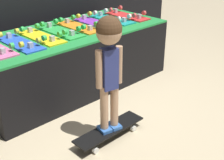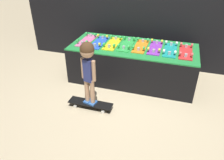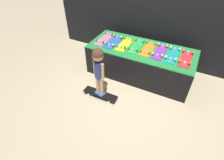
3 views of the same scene
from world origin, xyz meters
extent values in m
plane|color=beige|center=(0.00, 0.00, 0.00)|extent=(16.00, 16.00, 0.00)
cube|color=black|center=(0.00, 1.27, 1.39)|extent=(4.93, 0.10, 2.79)
cube|color=black|center=(0.00, 0.54, 0.32)|extent=(2.16, 0.93, 0.63)
cube|color=#23893D|center=(0.00, 0.54, 0.64)|extent=(2.16, 0.93, 0.02)
cube|color=pink|center=(-0.87, 0.54, 0.66)|extent=(0.20, 0.61, 0.01)
cube|color=#B7B7BC|center=(-0.87, 0.75, 0.69)|extent=(0.04, 0.04, 0.05)
cylinder|color=green|center=(-0.78, 0.75, 0.72)|extent=(0.03, 0.05, 0.05)
cylinder|color=green|center=(-0.95, 0.75, 0.72)|extent=(0.03, 0.05, 0.05)
cube|color=#B7B7BC|center=(-0.87, 0.34, 0.69)|extent=(0.04, 0.04, 0.05)
cylinder|color=green|center=(-0.78, 0.34, 0.72)|extent=(0.03, 0.05, 0.05)
cylinder|color=green|center=(-0.95, 0.34, 0.72)|extent=(0.03, 0.05, 0.05)
cube|color=blue|center=(-0.62, 0.51, 0.66)|extent=(0.20, 0.61, 0.01)
cube|color=#B7B7BC|center=(-0.62, 0.71, 0.69)|extent=(0.04, 0.04, 0.05)
cylinder|color=yellow|center=(-0.53, 0.71, 0.72)|extent=(0.03, 0.05, 0.05)
cylinder|color=yellow|center=(-0.71, 0.71, 0.72)|extent=(0.03, 0.05, 0.05)
cube|color=#B7B7BC|center=(-0.62, 0.31, 0.69)|extent=(0.04, 0.04, 0.05)
cylinder|color=yellow|center=(-0.53, 0.31, 0.72)|extent=(0.03, 0.05, 0.05)
cylinder|color=yellow|center=(-0.71, 0.31, 0.72)|extent=(0.03, 0.05, 0.05)
cube|color=yellow|center=(-0.37, 0.54, 0.66)|extent=(0.20, 0.61, 0.01)
cube|color=#B7B7BC|center=(-0.37, 0.74, 0.69)|extent=(0.04, 0.04, 0.05)
cylinder|color=green|center=(-0.28, 0.74, 0.72)|extent=(0.03, 0.05, 0.05)
cylinder|color=green|center=(-0.46, 0.74, 0.72)|extent=(0.03, 0.05, 0.05)
cube|color=#B7B7BC|center=(-0.37, 0.34, 0.69)|extent=(0.04, 0.04, 0.05)
cylinder|color=green|center=(-0.28, 0.34, 0.72)|extent=(0.03, 0.05, 0.05)
cylinder|color=green|center=(-0.46, 0.34, 0.72)|extent=(0.03, 0.05, 0.05)
cube|color=green|center=(-0.12, 0.56, 0.66)|extent=(0.20, 0.61, 0.01)
cube|color=#B7B7BC|center=(-0.12, 0.76, 0.69)|extent=(0.04, 0.04, 0.05)
cylinder|color=green|center=(-0.04, 0.76, 0.72)|extent=(0.03, 0.05, 0.05)
cylinder|color=green|center=(-0.21, 0.76, 0.72)|extent=(0.03, 0.05, 0.05)
cube|color=#B7B7BC|center=(-0.12, 0.36, 0.69)|extent=(0.04, 0.04, 0.05)
cylinder|color=green|center=(-0.04, 0.36, 0.72)|extent=(0.03, 0.05, 0.05)
cylinder|color=green|center=(-0.21, 0.36, 0.72)|extent=(0.03, 0.05, 0.05)
cube|color=orange|center=(0.12, 0.57, 0.66)|extent=(0.20, 0.61, 0.01)
cube|color=#B7B7BC|center=(0.12, 0.77, 0.69)|extent=(0.04, 0.04, 0.05)
cylinder|color=green|center=(0.21, 0.77, 0.72)|extent=(0.03, 0.05, 0.05)
cylinder|color=green|center=(0.04, 0.77, 0.72)|extent=(0.03, 0.05, 0.05)
cube|color=#B7B7BC|center=(0.12, 0.37, 0.69)|extent=(0.04, 0.04, 0.05)
cylinder|color=green|center=(0.21, 0.37, 0.72)|extent=(0.03, 0.05, 0.05)
cylinder|color=green|center=(0.04, 0.37, 0.72)|extent=(0.03, 0.05, 0.05)
cube|color=purple|center=(0.37, 0.57, 0.66)|extent=(0.20, 0.61, 0.01)
cube|color=#B7B7BC|center=(0.37, 0.77, 0.69)|extent=(0.04, 0.04, 0.05)
cylinder|color=yellow|center=(0.46, 0.77, 0.72)|extent=(0.03, 0.05, 0.05)
cylinder|color=yellow|center=(0.28, 0.77, 0.72)|extent=(0.03, 0.05, 0.05)
cube|color=#B7B7BC|center=(0.37, 0.37, 0.69)|extent=(0.04, 0.04, 0.05)
cylinder|color=yellow|center=(0.46, 0.37, 0.72)|extent=(0.03, 0.05, 0.05)
cylinder|color=yellow|center=(0.28, 0.37, 0.72)|extent=(0.03, 0.05, 0.05)
cube|color=teal|center=(0.62, 0.55, 0.66)|extent=(0.20, 0.61, 0.01)
cube|color=#B7B7BC|center=(0.62, 0.75, 0.69)|extent=(0.04, 0.04, 0.05)
cylinder|color=white|center=(0.71, 0.75, 0.72)|extent=(0.03, 0.05, 0.05)
cylinder|color=white|center=(0.53, 0.75, 0.72)|extent=(0.03, 0.05, 0.05)
cube|color=#B7B7BC|center=(0.62, 0.35, 0.69)|extent=(0.04, 0.04, 0.05)
cylinder|color=white|center=(0.71, 0.35, 0.72)|extent=(0.03, 0.05, 0.05)
cylinder|color=white|center=(0.53, 0.35, 0.72)|extent=(0.03, 0.05, 0.05)
cube|color=red|center=(0.87, 0.54, 0.66)|extent=(0.20, 0.61, 0.01)
cube|color=#B7B7BC|center=(0.87, 0.74, 0.69)|extent=(0.04, 0.04, 0.05)
cylinder|color=#D84C4C|center=(0.95, 0.74, 0.72)|extent=(0.03, 0.05, 0.05)
cylinder|color=#D84C4C|center=(0.78, 0.74, 0.72)|extent=(0.03, 0.05, 0.05)
cube|color=#B7B7BC|center=(0.87, 0.34, 0.69)|extent=(0.04, 0.04, 0.05)
cylinder|color=#D84C4C|center=(0.95, 0.34, 0.72)|extent=(0.03, 0.05, 0.05)
cylinder|color=#D84C4C|center=(0.78, 0.34, 0.72)|extent=(0.03, 0.05, 0.05)
cube|color=black|center=(-0.41, -0.48, 0.08)|extent=(0.68, 0.17, 0.01)
cube|color=#B7B7BC|center=(-0.18, -0.48, 0.05)|extent=(0.04, 0.04, 0.05)
cylinder|color=white|center=(-0.18, -0.41, 0.03)|extent=(0.05, 0.03, 0.05)
cylinder|color=white|center=(-0.18, -0.56, 0.03)|extent=(0.05, 0.03, 0.05)
cube|color=#B7B7BC|center=(-0.63, -0.48, 0.05)|extent=(0.04, 0.04, 0.05)
cylinder|color=white|center=(-0.63, -0.41, 0.03)|extent=(0.05, 0.03, 0.05)
cylinder|color=white|center=(-0.63, -0.56, 0.03)|extent=(0.05, 0.03, 0.05)
cube|color=#3870C6|center=(-0.36, -0.50, 0.11)|extent=(0.11, 0.14, 0.03)
cylinder|color=tan|center=(-0.36, -0.50, 0.31)|extent=(0.07, 0.07, 0.39)
cube|color=#3870C6|center=(-0.45, -0.47, 0.11)|extent=(0.11, 0.14, 0.03)
cylinder|color=tan|center=(-0.45, -0.47, 0.31)|extent=(0.07, 0.07, 0.39)
cube|color=navy|center=(-0.41, -0.48, 0.65)|extent=(0.14, 0.11, 0.34)
cylinder|color=tan|center=(-0.32, -0.50, 0.66)|extent=(0.05, 0.05, 0.31)
cylinder|color=tan|center=(-0.50, -0.47, 0.66)|extent=(0.05, 0.05, 0.31)
sphere|color=tan|center=(-0.41, -0.48, 0.94)|extent=(0.19, 0.19, 0.19)
sphere|color=#4C331E|center=(-0.41, -0.48, 0.96)|extent=(0.20, 0.20, 0.20)
camera|label=1|loc=(-1.93, -2.09, 1.60)|focal=50.00mm
camera|label=2|loc=(0.69, -2.92, 2.08)|focal=35.00mm
camera|label=3|loc=(0.88, -2.52, 2.44)|focal=28.00mm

